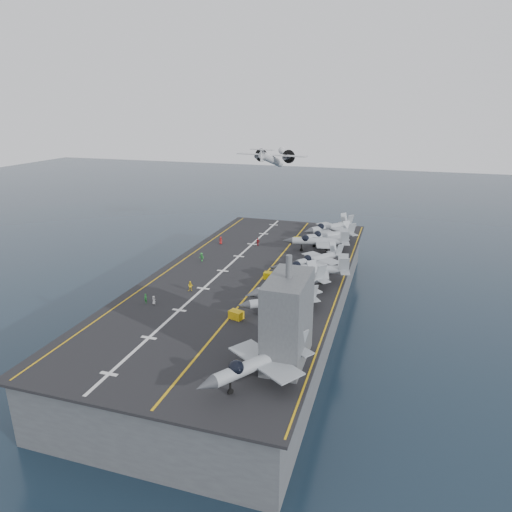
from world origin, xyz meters
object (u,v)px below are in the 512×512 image
(island_superstructure, at_px, (288,310))
(fighter_jet_0, at_px, (260,361))
(transport_plane, at_px, (271,159))
(tow_cart_a, at_px, (236,315))

(island_superstructure, distance_m, fighter_jet_0, 7.61)
(island_superstructure, height_order, transport_plane, transport_plane)
(island_superstructure, bearing_deg, fighter_jet_0, -110.85)
(fighter_jet_0, relative_size, transport_plane, 0.76)
(island_superstructure, xyz_separation_m, fighter_jet_0, (-2.12, -5.58, -4.72))
(fighter_jet_0, relative_size, tow_cart_a, 7.57)
(island_superstructure, xyz_separation_m, transport_plane, (-26.72, 87.60, 8.95))
(island_superstructure, relative_size, tow_cart_a, 5.90)
(tow_cart_a, height_order, transport_plane, transport_plane)
(fighter_jet_0, bearing_deg, transport_plane, 104.79)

